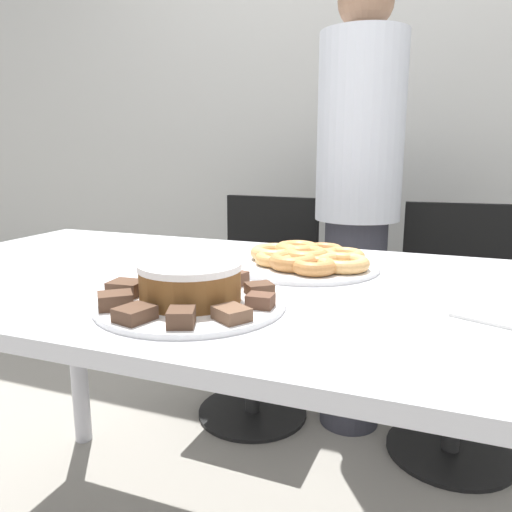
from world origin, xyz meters
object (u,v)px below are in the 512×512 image
Objects in this scene: office_chair_left at (258,315)px; napkin at (489,316)px; office_chair_right at (457,339)px; plate_cake at (191,303)px; plate_donuts at (305,266)px; frosted_cake at (190,282)px; person_standing at (358,202)px.

office_chair_left is 1.24m from napkin.
office_chair_left is 0.75m from office_chair_right.
plate_donuts is (0.11, 0.36, 0.00)m from plate_cake.
office_chair_right is at bearing 61.01° from plate_donuts.
frosted_cake is at bearing -120.77° from office_chair_right.
napkin is at bearing -67.72° from person_standing.
plate_donuts is at bearing -59.13° from office_chair_left.
office_chair_right is at bearing 90.74° from napkin.
office_chair_left is at bearing 119.07° from plate_donuts.
office_chair_left is at bearing 104.26° from frosted_cake.
napkin is at bearing -31.93° from plate_donuts.
person_standing is 12.93× the size of napkin.
office_chair_left is 1.13m from plate_cake.
frosted_cake reaches higher than plate_cake.
person_standing is 4.81× the size of plate_cake.
plate_cake is at bearing -96.06° from person_standing.
plate_cake is at bearing 75.96° from frosted_cake.
office_chair_right is 2.55× the size of plate_cake.
person_standing is at bearing 5.26° from office_chair_left.
person_standing is at bearing 112.28° from napkin.
plate_cake and plate_donuts have the same top height.
office_chair_left is at bearing 104.26° from plate_cake.
frosted_cake is 1.45× the size of napkin.
office_chair_right is 1.22m from frosted_cake.
plate_cake is 1.85× the size of frosted_cake.
person_standing is at bearing 83.94° from frosted_cake.
person_standing is 0.60m from office_chair_left.
office_chair_right is at bearing 1.78° from office_chair_left.
frosted_cake is at bearing -73.95° from office_chair_left.
person_standing is at bearing 170.72° from office_chair_right.
office_chair_left is 2.50× the size of plate_donuts.
napkin is (0.38, -0.93, -0.09)m from person_standing.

